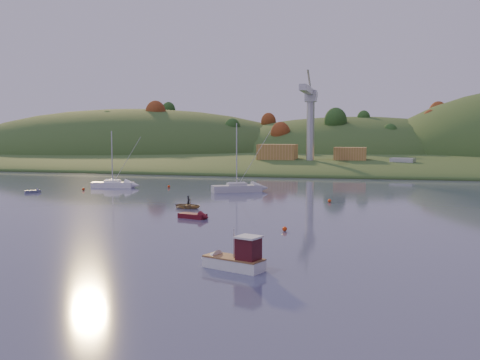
% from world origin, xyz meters
% --- Properties ---
extents(ground, '(500.00, 500.00, 0.00)m').
position_xyz_m(ground, '(0.00, 0.00, 0.00)').
color(ground, '#393D5E').
rests_on(ground, ground).
extents(far_shore, '(620.00, 220.00, 1.50)m').
position_xyz_m(far_shore, '(0.00, 230.00, 0.00)').
color(far_shore, '#27441B').
rests_on(far_shore, ground).
extents(shore_slope, '(640.00, 150.00, 7.00)m').
position_xyz_m(shore_slope, '(0.00, 165.00, 0.00)').
color(shore_slope, '#27441B').
rests_on(shore_slope, ground).
extents(hill_left_far, '(120.00, 100.00, 32.00)m').
position_xyz_m(hill_left_far, '(-160.00, 215.00, 0.00)').
color(hill_left_far, '#27441B').
rests_on(hill_left_far, ground).
extents(hill_left, '(170.00, 140.00, 44.00)m').
position_xyz_m(hill_left, '(-90.00, 200.00, 0.00)').
color(hill_left, '#27441B').
rests_on(hill_left, ground).
extents(hill_center, '(140.00, 120.00, 36.00)m').
position_xyz_m(hill_center, '(10.00, 210.00, 0.00)').
color(hill_center, '#27441B').
rests_on(hill_center, ground).
extents(hillside_trees, '(280.00, 50.00, 32.00)m').
position_xyz_m(hillside_trees, '(0.00, 185.00, 0.00)').
color(hillside_trees, '#173F16').
rests_on(hillside_trees, ground).
extents(wharf, '(42.00, 16.00, 2.40)m').
position_xyz_m(wharf, '(5.00, 122.00, 1.20)').
color(wharf, slate).
rests_on(wharf, ground).
extents(shed_west, '(11.00, 8.00, 4.80)m').
position_xyz_m(shed_west, '(-8.00, 123.00, 4.80)').
color(shed_west, '#A47536').
rests_on(shed_west, wharf).
extents(shed_east, '(9.00, 7.00, 4.00)m').
position_xyz_m(shed_east, '(13.00, 124.00, 4.40)').
color(shed_east, '#A47536').
rests_on(shed_east, wharf).
extents(dock_crane, '(3.20, 28.00, 20.30)m').
position_xyz_m(dock_crane, '(2.00, 118.39, 17.17)').
color(dock_crane, '#B7B7BC').
rests_on(dock_crane, wharf).
extents(fishing_boat, '(5.67, 3.45, 3.46)m').
position_xyz_m(fishing_boat, '(9.73, 5.12, 0.77)').
color(fishing_boat, silver).
rests_on(fishing_boat, ground).
extents(sailboat_near, '(7.94, 3.50, 10.65)m').
position_xyz_m(sailboat_near, '(-27.92, 58.80, 0.70)').
color(sailboat_near, white).
rests_on(sailboat_near, ground).
extents(sailboat_far, '(8.74, 6.53, 11.94)m').
position_xyz_m(sailboat_far, '(-3.28, 57.06, 0.77)').
color(sailboat_far, silver).
rests_on(sailboat_far, ground).
extents(canoe, '(4.13, 3.31, 0.76)m').
position_xyz_m(canoe, '(-4.36, 35.35, 0.38)').
color(canoe, '#9B8155').
rests_on(canoe, ground).
extents(paddler, '(0.45, 0.59, 1.46)m').
position_xyz_m(paddler, '(-4.36, 35.35, 0.73)').
color(paddler, black).
rests_on(paddler, ground).
extents(red_tender, '(4.22, 2.37, 1.36)m').
position_xyz_m(red_tender, '(-0.20, 27.02, 0.28)').
color(red_tender, '#550C15').
rests_on(red_tender, ground).
extents(grey_dinghy, '(2.75, 2.73, 1.06)m').
position_xyz_m(grey_dinghy, '(-36.73, 47.68, 0.22)').
color(grey_dinghy, slate).
rests_on(grey_dinghy, ground).
extents(work_vessel, '(15.48, 9.70, 3.75)m').
position_xyz_m(work_vessel, '(27.20, 118.00, 1.34)').
color(work_vessel, slate).
rests_on(work_vessel, ground).
extents(buoy_0, '(0.50, 0.50, 0.50)m').
position_xyz_m(buoy_0, '(11.12, 21.34, 0.25)').
color(buoy_0, red).
rests_on(buoy_0, ground).
extents(buoy_1, '(0.50, 0.50, 0.50)m').
position_xyz_m(buoy_1, '(13.62, 46.33, 0.25)').
color(buoy_1, red).
rests_on(buoy_1, ground).
extents(buoy_2, '(0.50, 0.50, 0.50)m').
position_xyz_m(buoy_2, '(-30.42, 52.64, 0.25)').
color(buoy_2, red).
rests_on(buoy_2, ground).
extents(buoy_3, '(0.50, 0.50, 0.50)m').
position_xyz_m(buoy_3, '(-17.55, 61.20, 0.25)').
color(buoy_3, red).
rests_on(buoy_3, ground).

